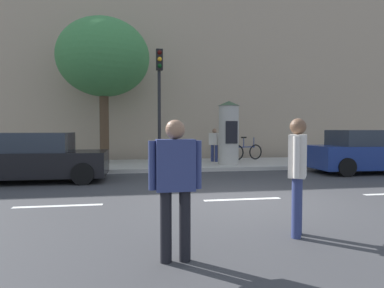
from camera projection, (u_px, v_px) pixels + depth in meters
The scene contains 13 objects.
ground_plane at pixel (243, 199), 7.74m from camera, with size 80.00×80.00×0.00m, color #38383A.
sidewalk_curb at pixel (192, 164), 14.63m from camera, with size 36.00×4.00×0.15m, color #B2ADA3.
lane_markings at pixel (243, 199), 7.74m from camera, with size 25.80×0.16×0.01m.
building_backdrop at pixel (177, 73), 19.34m from camera, with size 36.00×5.00×9.54m, color tan.
traffic_light at pixel (159, 89), 12.51m from camera, with size 0.24×0.45×4.36m.
poster_column at pixel (229, 132), 13.93m from camera, with size 0.90×0.90×2.60m.
street_tree at pixel (104, 58), 14.25m from camera, with size 3.84×3.84×6.10m.
pedestrian_in_light_jacket at pixel (298, 167), 5.06m from camera, with size 0.42×0.52×1.77m.
pedestrian_near_pole at pixel (175, 178), 4.07m from camera, with size 0.64×0.25×1.72m.
pedestrian_in_red_top at pixel (214, 142), 15.10m from camera, with size 0.46×0.53×1.48m.
bicycle_leaning at pixel (246, 152), 15.94m from camera, with size 1.71×0.57×1.09m.
parked_car_silver at pixel (37, 158), 10.33m from camera, with size 4.02×1.97×1.49m.
parked_car_dark at pixel (372, 152), 12.43m from camera, with size 4.62×2.02×1.57m.
Camera 1 is at (-2.43, -7.37, 1.61)m, focal length 31.77 mm.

